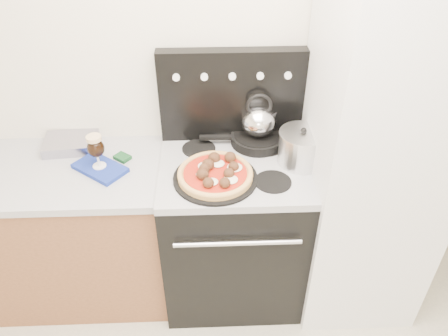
{
  "coord_description": "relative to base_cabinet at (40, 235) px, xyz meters",
  "views": [
    {
      "loc": [
        -0.04,
        -0.61,
        2.24
      ],
      "look_at": [
        0.02,
        1.05,
        0.99
      ],
      "focal_mm": 35.0,
      "sensor_mm": 36.0,
      "label": 1
    }
  ],
  "objects": [
    {
      "name": "cooktop",
      "position": [
        1.1,
        -0.02,
        0.47
      ],
      "size": [
        0.76,
        0.65,
        0.04
      ],
      "primitive_type": "cube",
      "color": "#ADADB2",
      "rests_on": "stove_body"
    },
    {
      "name": "foil_sheet",
      "position": [
        0.23,
        0.2,
        0.5
      ],
      "size": [
        0.3,
        0.23,
        0.06
      ],
      "primitive_type": "cube",
      "rotation": [
        0.0,
        0.0,
        0.09
      ],
      "color": "#B8B5CB",
      "rests_on": "countertop"
    },
    {
      "name": "base_cabinet",
      "position": [
        0.0,
        0.0,
        0.0
      ],
      "size": [
        1.45,
        0.6,
        0.86
      ],
      "primitive_type": "cube",
      "color": "brown",
      "rests_on": "ground"
    },
    {
      "name": "skillet",
      "position": [
        1.24,
        0.17,
        0.52
      ],
      "size": [
        0.3,
        0.3,
        0.05
      ],
      "primitive_type": "cylinder",
      "rotation": [
        0.0,
        0.0,
        -0.03
      ],
      "color": "black",
      "rests_on": "cooktop"
    },
    {
      "name": "backguard",
      "position": [
        1.1,
        0.25,
        0.74
      ],
      "size": [
        0.76,
        0.08,
        0.5
      ],
      "primitive_type": "cube",
      "color": "black",
      "rests_on": "cooktop"
    },
    {
      "name": "fridge",
      "position": [
        1.8,
        -0.05,
        0.52
      ],
      "size": [
        0.64,
        0.68,
        1.9
      ],
      "primitive_type": "cube",
      "color": "silver",
      "rests_on": "ground"
    },
    {
      "name": "stove_body",
      "position": [
        1.1,
        -0.02,
        0.01
      ],
      "size": [
        0.76,
        0.65,
        0.88
      ],
      "primitive_type": "cube",
      "color": "black",
      "rests_on": "ground"
    },
    {
      "name": "oven_mitt",
      "position": [
        0.42,
        -0.01,
        0.48
      ],
      "size": [
        0.31,
        0.29,
        0.02
      ],
      "primitive_type": "cube",
      "rotation": [
        0.0,
        0.0,
        -0.66
      ],
      "color": "navy",
      "rests_on": "countertop"
    },
    {
      "name": "stock_pot",
      "position": [
        1.44,
        -0.02,
        0.57
      ],
      "size": [
        0.26,
        0.26,
        0.17
      ],
      "primitive_type": "cylinder",
      "rotation": [
        0.0,
        0.0,
        -0.12
      ],
      "color": "silver",
      "rests_on": "cooktop"
    },
    {
      "name": "beer_glass",
      "position": [
        0.42,
        -0.01,
        0.58
      ],
      "size": [
        0.09,
        0.09,
        0.18
      ],
      "primitive_type": null,
      "rotation": [
        0.0,
        0.0,
        0.12
      ],
      "color": "black",
      "rests_on": "oven_mitt"
    },
    {
      "name": "pizza_pan",
      "position": [
        1.01,
        -0.14,
        0.5
      ],
      "size": [
        0.45,
        0.45,
        0.01
      ],
      "primitive_type": "cylinder",
      "rotation": [
        0.0,
        0.0,
        -0.09
      ],
      "color": "black",
      "rests_on": "cooktop"
    },
    {
      "name": "room_shell",
      "position": [
        1.02,
        -0.91,
        0.82
      ],
      "size": [
        3.52,
        3.01,
        2.52
      ],
      "color": "beige",
      "rests_on": "ground"
    },
    {
      "name": "tea_kettle",
      "position": [
        1.24,
        0.17,
        0.64
      ],
      "size": [
        0.19,
        0.19,
        0.2
      ],
      "primitive_type": null,
      "rotation": [
        0.0,
        0.0,
        0.03
      ],
      "color": "silver",
      "rests_on": "skillet"
    },
    {
      "name": "countertop",
      "position": [
        0.0,
        0.0,
        0.45
      ],
      "size": [
        1.48,
        0.63,
        0.04
      ],
      "primitive_type": "cube",
      "color": "#B1B1B7",
      "rests_on": "base_cabinet"
    },
    {
      "name": "pizza",
      "position": [
        1.01,
        -0.14,
        0.53
      ],
      "size": [
        0.41,
        0.41,
        0.05
      ],
      "primitive_type": null,
      "rotation": [
        0.0,
        0.0,
        -0.13
      ],
      "color": "tan",
      "rests_on": "pizza_pan"
    }
  ]
}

